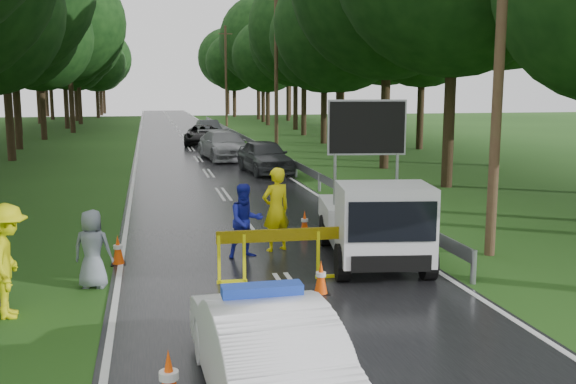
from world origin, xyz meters
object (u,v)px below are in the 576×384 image
object	(u,v)px
police_sedan	(262,347)
queue_car_third	(202,135)
queue_car_fourth	(209,129)
queue_car_second	(224,145)
civilian	(246,221)
work_truck	(374,221)
barrier	(282,242)
officer	(276,210)
queue_car_first	(265,156)

from	to	relation	value
police_sedan	queue_car_third	xyz separation A→B (m)	(2.30, 36.82, 0.00)
queue_car_fourth	queue_car_second	bearing A→B (deg)	-96.45
civilian	queue_car_fourth	world-z (taller)	civilian
civilian	queue_car_third	size ratio (longest dim) A/B	0.35
work_truck	barrier	bearing A→B (deg)	-150.36
police_sedan	officer	bearing A→B (deg)	-105.11
civilian	queue_car_second	xyz separation A→B (m)	(1.91, 20.67, -0.09)
police_sedan	civilian	distance (m)	6.89
officer	queue_car_first	xyz separation A→B (m)	(2.29, 14.23, -0.25)
barrier	queue_car_second	world-z (taller)	queue_car_second
barrier	queue_car_second	bearing A→B (deg)	88.17
work_truck	queue_car_fourth	xyz separation A→B (m)	(-0.24, 37.12, -0.28)
police_sedan	queue_car_third	distance (m)	36.89
queue_car_third	queue_car_fourth	xyz separation A→B (m)	(1.00, 6.00, 0.01)
barrier	queue_car_first	size ratio (longest dim) A/B	0.59
officer	queue_car_second	bearing A→B (deg)	-113.85
queue_car_first	queue_car_fourth	xyz separation A→B (m)	(-0.61, 21.31, -0.07)
barrier	queue_car_fourth	world-z (taller)	queue_car_fourth
police_sedan	work_truck	size ratio (longest dim) A/B	0.87
civilian	barrier	bearing A→B (deg)	-90.66
police_sedan	queue_car_fourth	size ratio (longest dim) A/B	0.98
queue_car_first	queue_car_second	bearing A→B (deg)	95.36
officer	queue_car_second	size ratio (longest dim) A/B	0.38
work_truck	officer	world-z (taller)	work_truck
barrier	queue_car_first	xyz separation A→B (m)	(2.66, 16.67, -0.06)
officer	civilian	xyz separation A→B (m)	(-0.81, -0.44, -0.15)
police_sedan	queue_car_second	world-z (taller)	queue_car_second
work_truck	officer	distance (m)	2.50
queue_car_fourth	work_truck	bearing A→B (deg)	-93.89
barrier	civilian	world-z (taller)	civilian
barrier	queue_car_first	distance (m)	16.88
work_truck	queue_car_fourth	size ratio (longest dim) A/B	1.12
queue_car_fourth	barrier	bearing A→B (deg)	-97.37
officer	civilian	distance (m)	0.93
work_truck	barrier	size ratio (longest dim) A/B	1.80
queue_car_first	queue_car_third	distance (m)	15.40
queue_car_second	queue_car_first	bearing A→B (deg)	-85.95
queue_car_fourth	officer	bearing A→B (deg)	-96.99
queue_car_second	queue_car_fourth	xyz separation A→B (m)	(0.58, 15.31, -0.08)
barrier	officer	size ratio (longest dim) A/B	1.30
barrier	police_sedan	bearing A→B (deg)	-102.61
police_sedan	queue_car_fourth	world-z (taller)	police_sedan
queue_car_second	queue_car_third	bearing A→B (deg)	85.42
queue_car_third	barrier	bearing A→B (deg)	-84.14
police_sedan	barrier	world-z (taller)	police_sedan
civilian	queue_car_fourth	bearing A→B (deg)	73.08
civilian	queue_car_third	world-z (taller)	civilian
work_truck	queue_car_first	world-z (taller)	work_truck
officer	queue_car_first	world-z (taller)	officer
officer	barrier	bearing A→B (deg)	60.67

